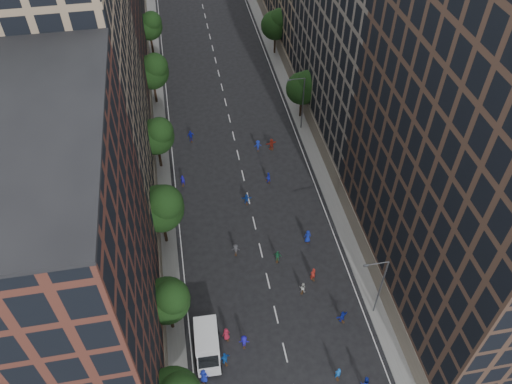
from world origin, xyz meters
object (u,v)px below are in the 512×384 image
cargo_van (207,345)px  streetlamp_near (379,285)px  skater_0 (204,376)px  streetlamp_far (302,101)px  skater_1 (338,373)px  skater_2 (365,383)px

cargo_van → streetlamp_near: bearing=6.8°
streetlamp_near → cargo_van: bearing=-175.2°
skater_0 → streetlamp_far: bearing=-94.5°
streetlamp_near → skater_0: 19.83m
skater_0 → skater_1: size_ratio=1.13×
streetlamp_far → skater_1: bearing=-98.5°
skater_1 → streetlamp_near: bearing=-127.6°
skater_1 → skater_2: skater_2 is taller
skater_0 → skater_2: 15.64m
cargo_van → skater_0: size_ratio=2.80×
streetlamp_far → streetlamp_near: bearing=-90.0°
skater_2 → skater_0: bearing=-3.7°
streetlamp_far → skater_0: (-18.87, -37.44, -4.19)m
streetlamp_near → skater_0: bearing=-166.8°
skater_1 → cargo_van: bearing=-17.4°
streetlamp_far → skater_2: streetlamp_far is taller
streetlamp_near → skater_0: size_ratio=4.65×
cargo_van → skater_1: (12.30, -4.96, -0.64)m
cargo_van → skater_1: size_ratio=3.16×
streetlamp_near → streetlamp_far: size_ratio=1.00×
streetlamp_far → skater_0: size_ratio=4.65×
skater_0 → skater_2: skater_0 is taller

